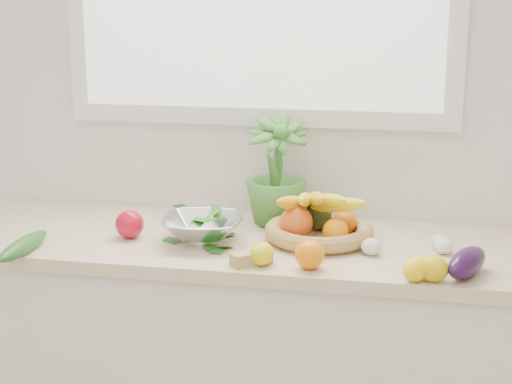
% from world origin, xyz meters
% --- Properties ---
extents(back_wall, '(4.50, 0.02, 2.70)m').
position_xyz_m(back_wall, '(0.00, 2.25, 1.35)').
color(back_wall, white).
rests_on(back_wall, ground).
extents(counter_cabinet, '(2.20, 0.58, 0.86)m').
position_xyz_m(counter_cabinet, '(0.00, 1.95, 0.43)').
color(counter_cabinet, silver).
rests_on(counter_cabinet, ground).
extents(countertop, '(2.24, 0.62, 0.04)m').
position_xyz_m(countertop, '(0.00, 1.95, 0.88)').
color(countertop, beige).
rests_on(countertop, counter_cabinet).
extents(orange_loose, '(0.10, 0.10, 0.08)m').
position_xyz_m(orange_loose, '(0.24, 1.71, 0.94)').
color(orange_loose, orange).
rests_on(orange_loose, countertop).
extents(lemon_a, '(0.07, 0.09, 0.06)m').
position_xyz_m(lemon_a, '(0.11, 1.71, 0.93)').
color(lemon_a, yellow).
rests_on(lemon_a, countertop).
extents(lemon_b, '(0.09, 0.10, 0.06)m').
position_xyz_m(lemon_b, '(0.52, 1.67, 0.93)').
color(lemon_b, yellow).
rests_on(lemon_b, countertop).
extents(lemon_c, '(0.11, 0.10, 0.07)m').
position_xyz_m(lemon_c, '(0.57, 1.68, 0.93)').
color(lemon_c, gold).
rests_on(lemon_c, countertop).
extents(apple, '(0.11, 0.11, 0.09)m').
position_xyz_m(apple, '(-0.33, 1.87, 0.94)').
color(apple, '#B30E24').
rests_on(apple, countertop).
extents(ginger, '(0.12, 0.11, 0.04)m').
position_xyz_m(ginger, '(0.08, 1.71, 0.92)').
color(ginger, tan).
rests_on(ginger, countertop).
extents(garlic_a, '(0.06, 0.06, 0.04)m').
position_xyz_m(garlic_a, '(0.59, 1.95, 0.92)').
color(garlic_a, white).
rests_on(garlic_a, countertop).
extents(garlic_b, '(0.06, 0.06, 0.05)m').
position_xyz_m(garlic_b, '(0.60, 1.91, 0.92)').
color(garlic_b, white).
rests_on(garlic_b, countertop).
extents(garlic_c, '(0.06, 0.06, 0.05)m').
position_xyz_m(garlic_c, '(0.40, 1.86, 0.92)').
color(garlic_c, white).
rests_on(garlic_c, countertop).
extents(eggplant, '(0.15, 0.20, 0.08)m').
position_xyz_m(eggplant, '(0.66, 1.73, 0.94)').
color(eggplant, '#280E34').
rests_on(eggplant, countertop).
extents(cucumber, '(0.05, 0.27, 0.05)m').
position_xyz_m(cucumber, '(-0.58, 1.67, 0.92)').
color(cucumber, '#245519').
rests_on(cucumber, countertop).
extents(radish, '(0.03, 0.03, 0.03)m').
position_xyz_m(radish, '(0.11, 1.74, 0.91)').
color(radish, red).
rests_on(radish, countertop).
extents(potted_herb, '(0.24, 0.24, 0.35)m').
position_xyz_m(potted_herb, '(0.08, 2.11, 1.08)').
color(potted_herb, '#3E7F2E').
rests_on(potted_herb, countertop).
extents(fruit_basket, '(0.42, 0.42, 0.18)m').
position_xyz_m(fruit_basket, '(0.23, 1.96, 0.95)').
color(fruit_basket, tan).
rests_on(fruit_basket, countertop).
extents(colander_with_spinach, '(0.27, 0.27, 0.12)m').
position_xyz_m(colander_with_spinach, '(-0.10, 1.88, 0.96)').
color(colander_with_spinach, white).
rests_on(colander_with_spinach, countertop).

